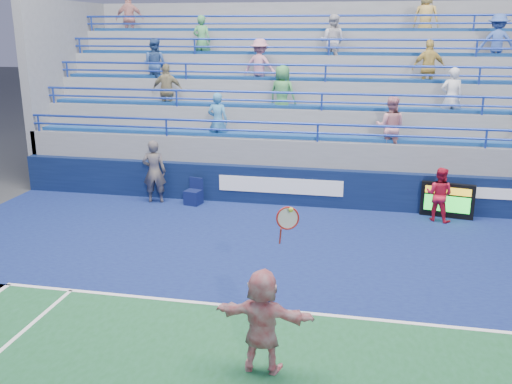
% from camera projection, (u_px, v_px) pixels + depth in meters
% --- Properties ---
extents(ground, '(120.00, 120.00, 0.00)m').
position_uv_depth(ground, '(278.00, 311.00, 10.34)').
color(ground, '#333538').
extents(sponsor_wall, '(18.00, 0.32, 1.10)m').
position_uv_depth(sponsor_wall, '(315.00, 188.00, 16.31)').
color(sponsor_wall, '#091435').
rests_on(sponsor_wall, ground).
extents(bleacher_stand, '(18.00, 5.60, 6.13)m').
position_uv_depth(bleacher_stand, '(328.00, 131.00, 19.58)').
color(bleacher_stand, slate).
rests_on(bleacher_stand, ground).
extents(serve_speed_board, '(1.40, 0.40, 0.96)m').
position_uv_depth(serve_speed_board, '(447.00, 200.00, 15.34)').
color(serve_speed_board, black).
rests_on(serve_speed_board, ground).
extents(judge_chair, '(0.51, 0.52, 0.77)m').
position_uv_depth(judge_chair, '(194.00, 196.00, 16.55)').
color(judge_chair, '#0D1542').
rests_on(judge_chair, ground).
extents(tennis_player, '(1.52, 0.54, 2.60)m').
position_uv_depth(tennis_player, '(262.00, 321.00, 8.36)').
color(tennis_player, silver).
rests_on(tennis_player, ground).
extents(line_judge, '(0.75, 0.57, 1.86)m').
position_uv_depth(line_judge, '(154.00, 172.00, 16.57)').
color(line_judge, '#141837').
rests_on(line_judge, ground).
extents(ball_girl, '(0.87, 0.79, 1.46)m').
position_uv_depth(ball_girl, '(439.00, 194.00, 15.01)').
color(ball_girl, red).
rests_on(ball_girl, ground).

